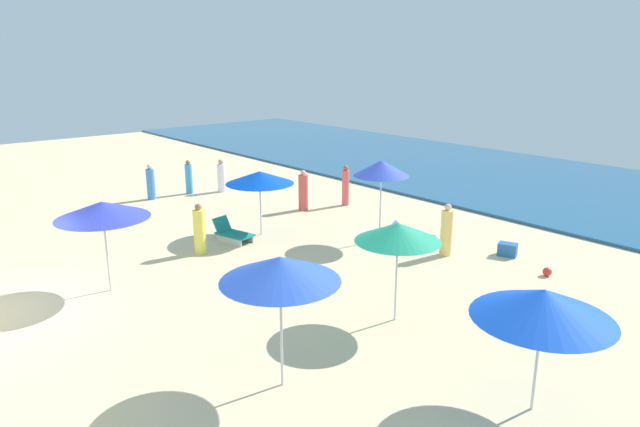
{
  "coord_description": "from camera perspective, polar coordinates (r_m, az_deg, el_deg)",
  "views": [
    {
      "loc": [
        15.02,
        -2.85,
        6.25
      ],
      "look_at": [
        0.85,
        9.18,
        1.01
      ],
      "focal_mm": 32.16,
      "sensor_mm": 36.0,
      "label": 1
    }
  ],
  "objects": [
    {
      "name": "beachgoer_3",
      "position": [
        23.39,
        -1.67,
        2.18
      ],
      "size": [
        0.44,
        0.44,
        1.66
      ],
      "rotation": [
        0.0,
        0.0,
        6.17
      ],
      "color": "#DF5150",
      "rests_on": "ground_plane"
    },
    {
      "name": "umbrella_3",
      "position": [
        10.6,
        -4.0,
        -5.54
      ],
      "size": [
        2.27,
        2.27,
        2.66
      ],
      "color": "silver",
      "rests_on": "ground_plane"
    },
    {
      "name": "ground_plane",
      "position": [
        16.51,
        -27.52,
        -8.39
      ],
      "size": [
        60.0,
        60.0,
        0.0
      ],
      "primitive_type": "plane",
      "color": "beige"
    },
    {
      "name": "umbrella_2",
      "position": [
        19.97,
        -6.03,
        3.59
      ],
      "size": [
        2.38,
        2.38,
        2.29
      ],
      "color": "silver",
      "rests_on": "ground_plane"
    },
    {
      "name": "cooler_box_1",
      "position": [
        19.19,
        18.16,
        -3.43
      ],
      "size": [
        0.68,
        0.57,
        0.41
      ],
      "primitive_type": "cube",
      "rotation": [
        0.0,
        0.0,
        0.38
      ],
      "color": "#2561A5",
      "rests_on": "ground_plane"
    },
    {
      "name": "beachgoer_4",
      "position": [
        26.93,
        -9.77,
        3.62
      ],
      "size": [
        0.42,
        0.42,
        1.52
      ],
      "rotation": [
        0.0,
        0.0,
        1.67
      ],
      "color": "white",
      "rests_on": "ground_plane"
    },
    {
      "name": "lounge_chair_4_0",
      "position": [
        19.72,
        9.11,
        -2.2
      ],
      "size": [
        1.56,
        1.23,
        0.66
      ],
      "rotation": [
        0.0,
        0.0,
        2.06
      ],
      "color": "silver",
      "rests_on": "ground_plane"
    },
    {
      "name": "umbrella_4",
      "position": [
        19.25,
        6.13,
        4.51
      ],
      "size": [
        1.89,
        1.89,
        2.8
      ],
      "color": "silver",
      "rests_on": "ground_plane"
    },
    {
      "name": "umbrella_1",
      "position": [
        16.04,
        -20.85,
        0.34
      ],
      "size": [
        2.44,
        2.44,
        2.5
      ],
      "color": "silver",
      "rests_on": "ground_plane"
    },
    {
      "name": "beachgoer_0",
      "position": [
        26.82,
        -12.92,
        3.46
      ],
      "size": [
        0.38,
        0.38,
        1.56
      ],
      "rotation": [
        0.0,
        0.0,
        2.9
      ],
      "color": "#3E99DB",
      "rests_on": "ground_plane"
    },
    {
      "name": "lounge_chair_2_0",
      "position": [
        19.83,
        -8.73,
        -1.96
      ],
      "size": [
        1.51,
        0.97,
        0.78
      ],
      "rotation": [
        0.0,
        0.0,
        1.81
      ],
      "color": "silver",
      "rests_on": "ground_plane"
    },
    {
      "name": "beachgoer_5",
      "position": [
        18.57,
        12.48,
        -1.77
      ],
      "size": [
        0.48,
        0.48,
        1.69
      ],
      "rotation": [
        0.0,
        0.0,
        3.48
      ],
      "color": "#F9D671",
      "rests_on": "ground_plane"
    },
    {
      "name": "umbrella_5",
      "position": [
        13.41,
        7.77,
        -1.86
      ],
      "size": [
        2.03,
        2.03,
        2.46
      ],
      "color": "silver",
      "rests_on": "ground_plane"
    },
    {
      "name": "umbrella_0",
      "position": [
        10.69,
        21.33,
        -8.39
      ],
      "size": [
        2.47,
        2.47,
        2.35
      ],
      "color": "silver",
      "rests_on": "ground_plane"
    },
    {
      "name": "beach_ball_0",
      "position": [
        17.91,
        21.68,
        -5.41
      ],
      "size": [
        0.26,
        0.26,
        0.26
      ],
      "primitive_type": "sphere",
      "color": "red",
      "rests_on": "ground_plane"
    },
    {
      "name": "beachgoer_2",
      "position": [
        26.2,
        -16.49,
        2.92
      ],
      "size": [
        0.37,
        0.37,
        1.56
      ],
      "rotation": [
        0.0,
        0.0,
        3.16
      ],
      "color": "#4187D9",
      "rests_on": "ground_plane"
    },
    {
      "name": "beachgoer_6",
      "position": [
        18.72,
        -11.9,
        -1.67
      ],
      "size": [
        0.53,
        0.53,
        1.65
      ],
      "rotation": [
        0.0,
        0.0,
        3.7
      ],
      "color": "#F9EB54",
      "rests_on": "ground_plane"
    },
    {
      "name": "ocean",
      "position": [
        30.67,
        19.28,
        3.22
      ],
      "size": [
        60.0,
        13.66,
        0.12
      ],
      "primitive_type": "cube",
      "color": "#235883",
      "rests_on": "ground_plane"
    },
    {
      "name": "beachgoer_1",
      "position": [
        24.14,
        2.56,
        2.72
      ],
      "size": [
        0.36,
        0.36,
        1.71
      ],
      "rotation": [
        0.0,
        0.0,
        4.48
      ],
      "color": "#F05B59",
      "rests_on": "ground_plane"
    }
  ]
}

